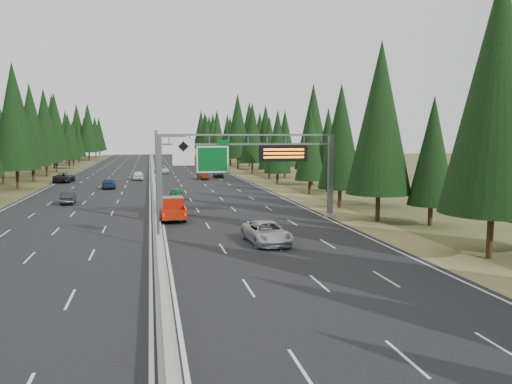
% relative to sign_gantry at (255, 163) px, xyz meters
% --- Properties ---
extents(road, '(32.00, 260.00, 0.08)m').
position_rel_sign_gantry_xyz_m(road, '(-8.92, 45.12, -5.23)').
color(road, black).
rests_on(road, ground).
extents(shoulder_right, '(3.60, 260.00, 0.06)m').
position_rel_sign_gantry_xyz_m(shoulder_right, '(8.88, 45.12, -5.24)').
color(shoulder_right, olive).
rests_on(shoulder_right, ground).
extents(shoulder_left, '(3.60, 260.00, 0.06)m').
position_rel_sign_gantry_xyz_m(shoulder_left, '(-26.72, 45.12, -5.24)').
color(shoulder_left, '#3A431F').
rests_on(shoulder_left, ground).
extents(median_barrier, '(0.70, 260.00, 0.85)m').
position_rel_sign_gantry_xyz_m(median_barrier, '(-8.92, 45.12, -4.85)').
color(median_barrier, gray).
rests_on(median_barrier, road).
extents(sign_gantry, '(16.75, 0.98, 7.80)m').
position_rel_sign_gantry_xyz_m(sign_gantry, '(0.00, 0.00, 0.00)').
color(sign_gantry, slate).
rests_on(sign_gantry, road).
extents(hov_sign_pole, '(2.80, 0.50, 8.00)m').
position_rel_sign_gantry_xyz_m(hov_sign_pole, '(-8.33, -9.92, -0.54)').
color(hov_sign_pole, slate).
rests_on(hov_sign_pole, road).
extents(tree_row_right, '(11.33, 243.97, 18.60)m').
position_rel_sign_gantry_xyz_m(tree_row_right, '(13.03, 43.17, 3.77)').
color(tree_row_right, black).
rests_on(tree_row_right, ground).
extents(tree_row_left, '(12.13, 243.05, 18.84)m').
position_rel_sign_gantry_xyz_m(tree_row_left, '(-30.75, 36.86, 4.14)').
color(tree_row_left, black).
rests_on(tree_row_left, ground).
extents(silver_minivan, '(2.97, 5.73, 1.54)m').
position_rel_sign_gantry_xyz_m(silver_minivan, '(-1.35, -10.30, -4.42)').
color(silver_minivan, '#B2B3B7').
rests_on(silver_minivan, road).
extents(red_pickup, '(2.15, 6.02, 1.96)m').
position_rel_sign_gantry_xyz_m(red_pickup, '(-7.42, 1.85, -4.10)').
color(red_pickup, black).
rests_on(red_pickup, road).
extents(car_ahead_green, '(1.63, 3.99, 1.36)m').
position_rel_sign_gantry_xyz_m(car_ahead_green, '(-6.30, 16.04, -4.51)').
color(car_ahead_green, '#155E32').
rests_on(car_ahead_green, road).
extents(car_ahead_dkred, '(1.82, 4.43, 1.43)m').
position_rel_sign_gantry_xyz_m(car_ahead_dkred, '(-0.29, 43.80, -4.47)').
color(car_ahead_dkred, '#4E180B').
rests_on(car_ahead_dkred, road).
extents(car_ahead_dkgrey, '(2.31, 4.80, 1.35)m').
position_rel_sign_gantry_xyz_m(car_ahead_dkgrey, '(2.97, 47.36, -4.51)').
color(car_ahead_dkgrey, black).
rests_on(car_ahead_dkgrey, road).
extents(car_ahead_white, '(2.84, 5.74, 1.56)m').
position_rel_sign_gantry_xyz_m(car_ahead_white, '(-7.03, 60.18, -4.41)').
color(car_ahead_white, silver).
rests_on(car_ahead_white, road).
extents(car_ahead_far, '(1.91, 4.58, 1.55)m').
position_rel_sign_gantry_xyz_m(car_ahead_far, '(-7.42, 75.21, -4.41)').
color(car_ahead_far, black).
rests_on(car_ahead_far, road).
extents(car_onc_near, '(1.55, 4.08, 1.33)m').
position_rel_sign_gantry_xyz_m(car_onc_near, '(-18.52, 14.82, -4.52)').
color(car_onc_near, black).
rests_on(car_onc_near, road).
extents(car_onc_blue, '(2.33, 4.92, 1.39)m').
position_rel_sign_gantry_xyz_m(car_onc_blue, '(-15.37, 31.39, -4.50)').
color(car_onc_blue, navy).
rests_on(car_onc_blue, road).
extents(car_onc_white, '(1.88, 4.66, 1.58)m').
position_rel_sign_gantry_xyz_m(car_onc_white, '(-11.45, 45.49, -4.40)').
color(car_onc_white, white).
rests_on(car_onc_white, road).
extents(car_onc_far, '(2.99, 5.96, 1.62)m').
position_rel_sign_gantry_xyz_m(car_onc_far, '(-23.42, 43.25, -4.38)').
color(car_onc_far, black).
rests_on(car_onc_far, road).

